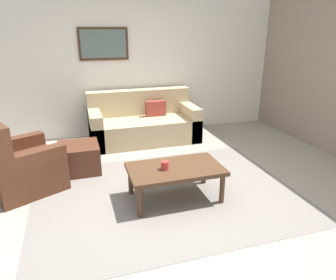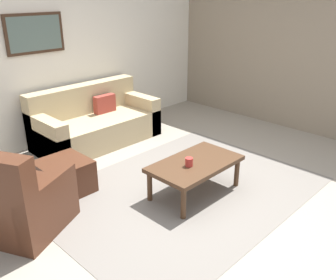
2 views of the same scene
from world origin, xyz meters
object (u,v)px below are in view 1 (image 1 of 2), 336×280
at_px(couch_main, 143,124).
at_px(ottoman, 79,158).
at_px(armchair_leather, 18,168).
at_px(framed_artwork, 104,44).
at_px(cup, 165,165).
at_px(coffee_table, 175,171).

distance_m(couch_main, ottoman, 1.60).
relative_size(armchair_leather, framed_artwork, 1.24).
relative_size(couch_main, framed_artwork, 2.21).
bearing_deg(armchair_leather, couch_main, 36.86).
relative_size(ottoman, cup, 5.61).
relative_size(armchair_leather, coffee_table, 0.97).
relative_size(cup, framed_artwork, 0.12).
bearing_deg(couch_main, ottoman, -137.68).
xyz_separation_m(cup, framed_artwork, (-0.32, 2.65, 1.23)).
bearing_deg(ottoman, couch_main, 42.32).
xyz_separation_m(armchair_leather, framed_artwork, (1.35, 1.86, 1.38)).
height_order(couch_main, armchair_leather, armchair_leather).
distance_m(armchair_leather, cup, 1.85).
distance_m(armchair_leather, framed_artwork, 2.68).
bearing_deg(coffee_table, framed_artwork, 99.78).
bearing_deg(ottoman, cup, -51.00).
height_order(couch_main, framed_artwork, framed_artwork).
height_order(ottoman, framed_artwork, framed_artwork).
relative_size(coffee_table, framed_artwork, 1.27).
xyz_separation_m(armchair_leather, cup, (1.67, -0.78, 0.15)).
relative_size(coffee_table, cup, 11.02).
bearing_deg(couch_main, armchair_leather, -143.14).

